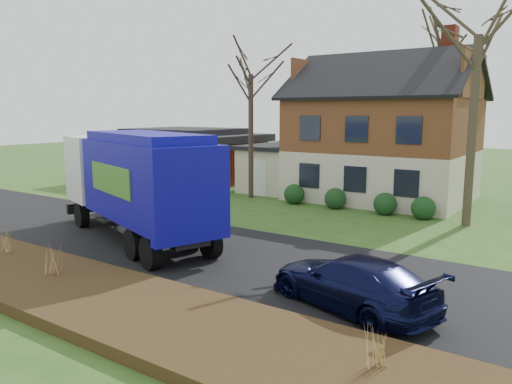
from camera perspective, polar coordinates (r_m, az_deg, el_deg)
The scene contains 14 objects.
ground at distance 18.31m, azimuth -7.91°, elevation -6.26°, with size 120.00×120.00×0.00m, color #2B521B.
road at distance 18.31m, azimuth -7.91°, elevation -6.22°, with size 80.00×7.00×0.02m, color black.
mulch_verge at distance 14.99m, azimuth -21.95°, elevation -9.75°, with size 80.00×3.50×0.30m, color black.
main_house at distance 28.86m, azimuth 13.41°, elevation 7.30°, with size 12.95×8.95×9.26m.
ranch_house at distance 35.48m, azimuth -8.08°, elevation 4.17°, with size 9.80×8.20×3.70m.
garbage_truck at distance 19.13m, azimuth -13.54°, elevation 1.48°, with size 9.89×5.66×4.11m.
silver_sedan at distance 24.98m, azimuth -10.42°, elevation -0.36°, with size 1.64×4.71×1.55m, color #B1B4B9.
navy_wagon at distance 12.77m, azimuth 10.86°, elevation -10.08°, with size 1.86×4.59×1.33m, color black.
tree_front_west at distance 28.19m, azimuth -0.61°, elevation 15.34°, with size 3.22×3.22×9.56m.
tree_front_east at distance 23.24m, azimuth 24.33°, elevation 19.23°, with size 4.08×4.08×11.34m.
tree_back at distance 37.22m, azimuth 20.44°, elevation 17.97°, with size 4.13×4.13×13.08m.
grass_clump_west at distance 18.20m, azimuth -26.65°, elevation -4.94°, with size 0.31×0.26×0.82m.
grass_clump_mid at distance 15.25m, azimuth -22.19°, elevation -7.08°, with size 0.32×0.27×0.90m.
grass_clump_east at distance 9.62m, azimuth 13.36°, elevation -16.62°, with size 0.31×0.26×0.78m.
Camera 1 is at (12.01, -12.95, 4.83)m, focal length 35.00 mm.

